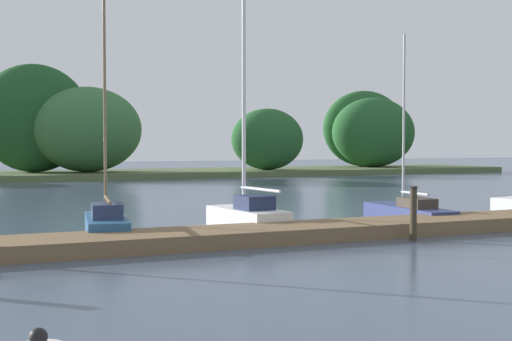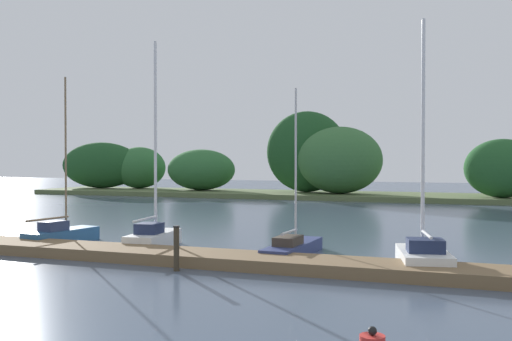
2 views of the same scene
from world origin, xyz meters
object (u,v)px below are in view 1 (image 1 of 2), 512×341
object	(u,v)px
sailboat_1	(106,223)
sailboat_2	(246,212)
sailboat_3	(406,211)
mooring_piling_1	(413,213)

from	to	relation	value
sailboat_1	sailboat_2	size ratio (longest dim) A/B	0.85
sailboat_2	sailboat_3	size ratio (longest dim) A/B	1.34
sailboat_1	sailboat_3	bearing A→B (deg)	-79.77
sailboat_1	mooring_piling_1	distance (m)	7.38
sailboat_2	sailboat_1	bearing A→B (deg)	86.96
sailboat_1	mooring_piling_1	size ratio (longest dim) A/B	4.90
sailboat_3	mooring_piling_1	world-z (taller)	sailboat_3
sailboat_2	mooring_piling_1	size ratio (longest dim) A/B	5.78
sailboat_2	sailboat_3	distance (m)	5.22
sailboat_2	mooring_piling_1	world-z (taller)	sailboat_2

